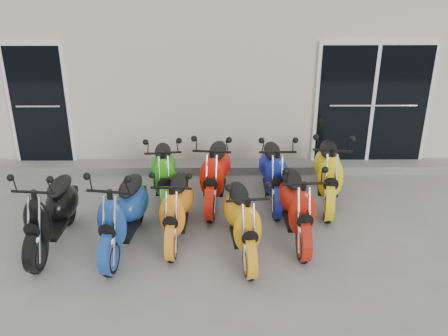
{
  "coord_description": "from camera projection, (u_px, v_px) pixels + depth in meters",
  "views": [
    {
      "loc": [
        -0.05,
        -7.05,
        4.54
      ],
      "look_at": [
        0.0,
        0.6,
        0.75
      ],
      "focal_mm": 45.0,
      "sensor_mm": 36.0,
      "label": 1
    }
  ],
  "objects": [
    {
      "name": "ground",
      "position": [
        224.0,
        231.0,
        8.34
      ],
      "size": [
        80.0,
        80.0,
        0.0
      ],
      "primitive_type": "plane",
      "color": "gray",
      "rests_on": "ground"
    },
    {
      "name": "building",
      "position": [
        223.0,
        40.0,
        12.29
      ],
      "size": [
        14.0,
        6.0,
        3.2
      ],
      "primitive_type": "cube",
      "color": "beige",
      "rests_on": "ground"
    },
    {
      "name": "scooter_back_blue",
      "position": [
        274.0,
        165.0,
        8.88
      ],
      "size": [
        0.66,
        1.77,
        1.3
      ],
      "primitive_type": null,
      "rotation": [
        0.0,
        0.0,
        0.01
      ],
      "color": "navy",
      "rests_on": "ground"
    },
    {
      "name": "door_right",
      "position": [
        373.0,
        101.0,
        9.74
      ],
      "size": [
        2.02,
        0.08,
        2.22
      ],
      "primitive_type": "cube",
      "color": "black",
      "rests_on": "front_step"
    },
    {
      "name": "scooter_back_red",
      "position": [
        215.0,
        164.0,
        8.84
      ],
      "size": [
        0.85,
        1.87,
        1.34
      ],
      "primitive_type": null,
      "rotation": [
        0.0,
        0.0,
        -0.11
      ],
      "color": "red",
      "rests_on": "ground"
    },
    {
      "name": "scooter_back_green",
      "position": [
        164.0,
        165.0,
        8.88
      ],
      "size": [
        0.82,
        1.79,
        1.28
      ],
      "primitive_type": null,
      "rotation": [
        0.0,
        0.0,
        0.11
      ],
      "color": "#30AE11",
      "rests_on": "ground"
    },
    {
      "name": "scooter_front_blue",
      "position": [
        122.0,
        204.0,
        7.66
      ],
      "size": [
        0.96,
        1.96,
        1.39
      ],
      "primitive_type": null,
      "rotation": [
        0.0,
        0.0,
        -0.15
      ],
      "color": "#1A4393",
      "rests_on": "ground"
    },
    {
      "name": "front_step",
      "position": [
        223.0,
        167.0,
        10.11
      ],
      "size": [
        14.0,
        0.4,
        0.15
      ],
      "primitive_type": "cube",
      "color": "gray",
      "rests_on": "ground"
    },
    {
      "name": "scooter_front_red",
      "position": [
        297.0,
        196.0,
        7.92
      ],
      "size": [
        0.77,
        1.86,
        1.34
      ],
      "primitive_type": null,
      "rotation": [
        0.0,
        0.0,
        0.06
      ],
      "color": "#B41B0C",
      "rests_on": "ground"
    },
    {
      "name": "door_left",
      "position": [
        39.0,
        102.0,
        9.7
      ],
      "size": [
        1.07,
        0.08,
        2.22
      ],
      "primitive_type": "cube",
      "color": "black",
      "rests_on": "front_step"
    },
    {
      "name": "scooter_back_yellow",
      "position": [
        329.0,
        164.0,
        8.83
      ],
      "size": [
        0.9,
        1.92,
        1.36
      ],
      "primitive_type": null,
      "rotation": [
        0.0,
        0.0,
        -0.13
      ],
      "color": "yellow",
      "rests_on": "ground"
    },
    {
      "name": "scooter_front_orange_b",
      "position": [
        243.0,
        211.0,
        7.58
      ],
      "size": [
        0.85,
        1.84,
        1.31
      ],
      "primitive_type": null,
      "rotation": [
        0.0,
        0.0,
        0.12
      ],
      "color": "#FFA513",
      "rests_on": "ground"
    },
    {
      "name": "scooter_front_black",
      "position": [
        50.0,
        204.0,
        7.71
      ],
      "size": [
        0.84,
        1.88,
        1.35
      ],
      "primitive_type": null,
      "rotation": [
        0.0,
        0.0,
        -0.1
      ],
      "color": "black",
      "rests_on": "ground"
    },
    {
      "name": "scooter_front_orange_a",
      "position": [
        176.0,
        199.0,
        7.92
      ],
      "size": [
        0.73,
        1.74,
        1.26
      ],
      "primitive_type": null,
      "rotation": [
        0.0,
        0.0,
        -0.07
      ],
      "color": "orange",
      "rests_on": "ground"
    }
  ]
}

